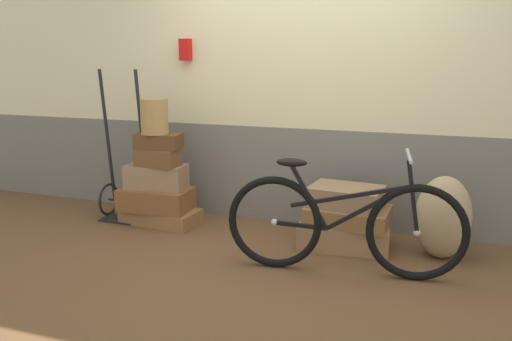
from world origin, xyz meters
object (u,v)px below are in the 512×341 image
at_px(wicker_basket, 154,116).
at_px(suitcase_4, 159,141).
at_px(suitcase_6, 348,215).
at_px(suitcase_5, 344,234).
at_px(suitcase_3, 158,158).
at_px(suitcase_1, 156,199).
at_px(suitcase_0, 161,216).
at_px(suitcase_2, 156,176).
at_px(luggage_trolley, 126,187).
at_px(burlap_sack, 443,217).
at_px(suitcase_7, 346,196).
at_px(bicycle, 343,225).

bearing_deg(wicker_basket, suitcase_4, 30.92).
bearing_deg(suitcase_6, suitcase_5, 178.69).
height_order(suitcase_3, suitcase_6, suitcase_3).
bearing_deg(suitcase_1, suitcase_0, 26.04).
relative_size(suitcase_0, suitcase_6, 1.10).
height_order(suitcase_5, suitcase_6, suitcase_6).
bearing_deg(wicker_basket, suitcase_2, 131.57).
bearing_deg(suitcase_5, luggage_trolley, 173.56).
distance_m(suitcase_2, wicker_basket, 0.56).
bearing_deg(burlap_sack, suitcase_4, 179.93).
relative_size(suitcase_4, suitcase_5, 0.56).
relative_size(suitcase_2, wicker_basket, 1.73).
bearing_deg(suitcase_7, luggage_trolley, -175.25).
height_order(suitcase_0, bicycle, bicycle).
bearing_deg(suitcase_3, suitcase_0, 112.50).
distance_m(suitcase_4, suitcase_5, 1.84).
distance_m(suitcase_4, suitcase_6, 1.80).
bearing_deg(bicycle, luggage_trolley, 164.45).
bearing_deg(suitcase_7, suitcase_5, -104.21).
height_order(suitcase_0, luggage_trolley, luggage_trolley).
height_order(suitcase_7, bicycle, bicycle).
height_order(suitcase_1, burlap_sack, burlap_sack).
relative_size(suitcase_3, bicycle, 0.23).
bearing_deg(burlap_sack, suitcase_0, 179.76).
height_order(suitcase_0, suitcase_6, suitcase_6).
relative_size(suitcase_1, suitcase_3, 1.69).
xyz_separation_m(suitcase_3, suitcase_7, (1.71, 0.02, -0.21)).
distance_m(suitcase_0, suitcase_2, 0.38).
xyz_separation_m(suitcase_1, suitcase_7, (1.75, 0.00, 0.18)).
bearing_deg(luggage_trolley, bicycle, -15.55).
bearing_deg(suitcase_1, bicycle, -18.54).
distance_m(suitcase_1, suitcase_6, 1.78).
bearing_deg(suitcase_2, suitcase_4, -14.78).
bearing_deg(suitcase_4, luggage_trolley, 166.45).
bearing_deg(luggage_trolley, suitcase_7, -1.55).
bearing_deg(suitcase_1, burlap_sack, -1.74).
bearing_deg(suitcase_3, luggage_trolley, 169.78).
distance_m(burlap_sack, bicycle, 0.87).
relative_size(suitcase_5, burlap_sack, 1.11).
bearing_deg(bicycle, suitcase_4, 162.67).
height_order(suitcase_3, bicycle, bicycle).
distance_m(suitcase_1, suitcase_5, 1.76).
relative_size(suitcase_1, wicker_basket, 2.06).
relative_size(suitcase_4, burlap_sack, 0.62).
distance_m(wicker_basket, burlap_sack, 2.57).
bearing_deg(wicker_basket, luggage_trolley, 170.02).
bearing_deg(burlap_sack, suitcase_2, 179.76).
bearing_deg(suitcase_2, bicycle, -21.94).
xyz_separation_m(wicker_basket, bicycle, (1.80, -0.54, -0.64)).
bearing_deg(suitcase_0, suitcase_7, 5.04).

